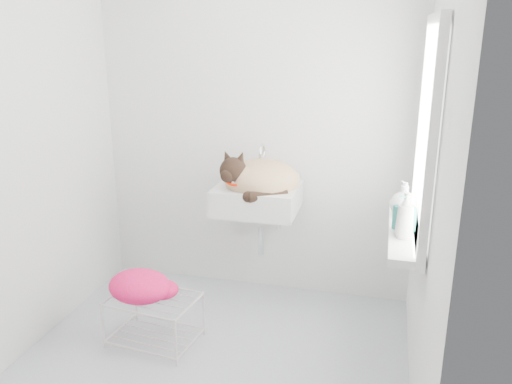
% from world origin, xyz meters
% --- Properties ---
extents(floor, '(2.20, 2.00, 0.02)m').
position_xyz_m(floor, '(0.00, 0.00, 0.00)').
color(floor, '#A3ABB0').
rests_on(floor, ground).
extents(back_wall, '(2.20, 0.02, 2.50)m').
position_xyz_m(back_wall, '(0.00, 1.00, 1.25)').
color(back_wall, white).
rests_on(back_wall, ground).
extents(right_wall, '(0.02, 2.00, 2.50)m').
position_xyz_m(right_wall, '(1.10, 0.00, 1.25)').
color(right_wall, white).
rests_on(right_wall, ground).
extents(left_wall, '(0.02, 2.00, 2.50)m').
position_xyz_m(left_wall, '(-1.10, 0.00, 1.25)').
color(left_wall, white).
rests_on(left_wall, ground).
extents(window_glass, '(0.01, 0.80, 1.00)m').
position_xyz_m(window_glass, '(1.09, 0.20, 1.35)').
color(window_glass, white).
rests_on(window_glass, right_wall).
extents(window_frame, '(0.04, 0.90, 1.10)m').
position_xyz_m(window_frame, '(1.07, 0.20, 1.35)').
color(window_frame, white).
rests_on(window_frame, right_wall).
extents(windowsill, '(0.16, 0.88, 0.04)m').
position_xyz_m(windowsill, '(1.01, 0.20, 0.83)').
color(windowsill, white).
rests_on(windowsill, right_wall).
extents(sink, '(0.53, 0.47, 0.21)m').
position_xyz_m(sink, '(0.08, 0.74, 0.85)').
color(sink, white).
rests_on(sink, back_wall).
extents(faucet, '(0.19, 0.14, 0.19)m').
position_xyz_m(faucet, '(0.08, 0.92, 0.99)').
color(faucet, silver).
rests_on(faucet, sink).
extents(cat, '(0.56, 0.51, 0.32)m').
position_xyz_m(cat, '(0.10, 0.72, 0.89)').
color(cat, tan).
rests_on(cat, sink).
extents(wire_rack, '(0.54, 0.41, 0.30)m').
position_xyz_m(wire_rack, '(-0.40, 0.11, 0.15)').
color(wire_rack, silver).
rests_on(wire_rack, floor).
extents(towel, '(0.44, 0.35, 0.16)m').
position_xyz_m(towel, '(-0.47, 0.07, 0.33)').
color(towel, red).
rests_on(towel, wire_rack).
extents(bottle_a, '(0.10, 0.10, 0.20)m').
position_xyz_m(bottle_a, '(1.00, 0.04, 0.85)').
color(bottle_a, silver).
rests_on(bottle_a, windowsill).
extents(bottle_b, '(0.12, 0.12, 0.19)m').
position_xyz_m(bottle_b, '(1.00, 0.14, 0.85)').
color(bottle_b, '#217B71').
rests_on(bottle_b, windowsill).
extents(bottle_c, '(0.20, 0.20, 0.19)m').
position_xyz_m(bottle_c, '(1.00, 0.37, 0.85)').
color(bottle_c, silver).
rests_on(bottle_c, windowsill).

